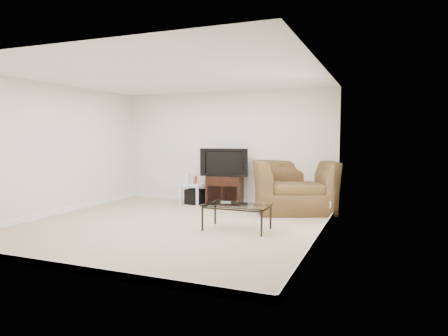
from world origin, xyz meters
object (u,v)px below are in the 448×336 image
at_px(subwoofer, 195,197).
at_px(recliner, 294,177).
at_px(television, 225,162).
at_px(side_table, 193,194).
at_px(tv_stand, 225,190).
at_px(coffee_table, 237,217).

xyz_separation_m(subwoofer, recliner, (2.22, -0.02, 0.52)).
bearing_deg(television, side_table, -173.63).
height_order(tv_stand, television, television).
xyz_separation_m(subwoofer, coffee_table, (1.72, -1.98, 0.05)).
relative_size(side_table, recliner, 0.30).
height_order(side_table, coffee_table, side_table).
bearing_deg(tv_stand, coffee_table, -70.62).
bearing_deg(coffee_table, recliner, 75.59).
distance_m(tv_stand, television, 0.62).
xyz_separation_m(television, coffee_table, (1.07, -2.16, -0.73)).
height_order(side_table, subwoofer, side_table).
distance_m(recliner, coffee_table, 2.08).
relative_size(tv_stand, television, 0.78).
bearing_deg(television, tv_stand, 86.85).
height_order(tv_stand, subwoofer, tv_stand).
bearing_deg(television, coffee_table, -73.51).
relative_size(subwoofer, coffee_table, 0.32).
xyz_separation_m(television, recliner, (1.57, -0.20, -0.26)).
relative_size(television, recliner, 0.63).
distance_m(subwoofer, coffee_table, 2.62).
distance_m(television, recliner, 1.61).
height_order(tv_stand, side_table, tv_stand).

